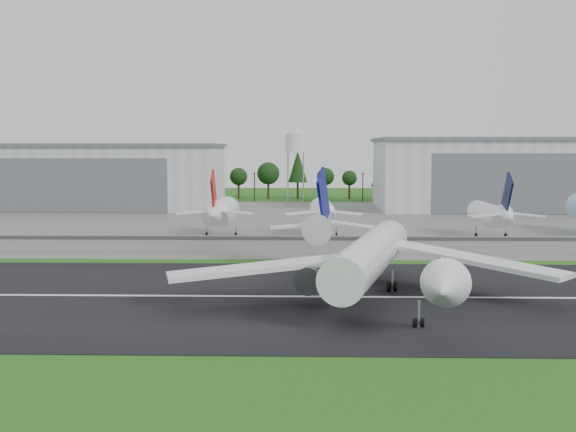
{
  "coord_description": "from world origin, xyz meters",
  "views": [
    {
      "loc": [
        -0.5,
        -92.76,
        21.46
      ],
      "look_at": [
        -4.06,
        40.0,
        9.0
      ],
      "focal_mm": 45.0,
      "sensor_mm": 36.0,
      "label": 1
    }
  ],
  "objects_px": {
    "parked_jet_red_a": "(220,212)",
    "parked_jet_navy": "(493,215)",
    "parked_jet_red_b": "(322,213)",
    "main_airliner": "(371,265)"
  },
  "relations": [
    {
      "from": "parked_jet_red_a",
      "to": "parked_jet_navy",
      "type": "bearing_deg",
      "value": -0.06
    },
    {
      "from": "parked_jet_red_b",
      "to": "parked_jet_navy",
      "type": "xyz_separation_m",
      "value": [
        40.01,
        -0.06,
        -0.34
      ]
    },
    {
      "from": "parked_jet_navy",
      "to": "main_airliner",
      "type": "bearing_deg",
      "value": -117.14
    },
    {
      "from": "main_airliner",
      "to": "parked_jet_navy",
      "type": "xyz_separation_m",
      "value": [
        34.31,
        66.95,
        1.06
      ]
    },
    {
      "from": "main_airliner",
      "to": "parked_jet_red_b",
      "type": "bearing_deg",
      "value": -71.3
    },
    {
      "from": "main_airliner",
      "to": "parked_jet_navy",
      "type": "relative_size",
      "value": 1.87
    },
    {
      "from": "parked_jet_red_a",
      "to": "parked_jet_navy",
      "type": "height_order",
      "value": "parked_jet_red_a"
    },
    {
      "from": "main_airliner",
      "to": "parked_jet_red_b",
      "type": "distance_m",
      "value": 67.26
    },
    {
      "from": "parked_jet_navy",
      "to": "parked_jet_red_b",
      "type": "bearing_deg",
      "value": 179.92
    },
    {
      "from": "parked_jet_red_b",
      "to": "parked_jet_red_a",
      "type": "bearing_deg",
      "value": 179.97
    }
  ]
}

